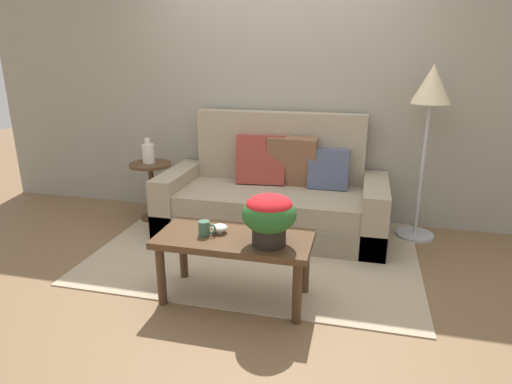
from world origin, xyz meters
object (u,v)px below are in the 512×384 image
object	(u,v)px
floor_lamp	(430,101)
table_vase	(148,153)
potted_plant	(269,215)
coffee_mug	(205,228)
coffee_table	(234,246)
side_table	(151,181)
snack_bowl	(220,228)
couch	(274,197)

from	to	relation	value
floor_lamp	table_vase	distance (m)	2.66
potted_plant	table_vase	bearing A→B (deg)	138.34
potted_plant	coffee_mug	xyz separation A→B (m)	(-0.45, 0.04, -0.15)
coffee_table	floor_lamp	distance (m)	2.14
side_table	floor_lamp	size ratio (longest dim) A/B	0.38
coffee_table	table_vase	size ratio (longest dim) A/B	4.16
side_table	coffee_mug	size ratio (longest dim) A/B	4.80
snack_bowl	coffee_table	bearing A→B (deg)	-15.90
potted_plant	coffee_mug	distance (m)	0.48
couch	side_table	size ratio (longest dim) A/B	3.52
floor_lamp	potted_plant	size ratio (longest dim) A/B	4.49
coffee_table	side_table	world-z (taller)	side_table
couch	coffee_table	bearing A→B (deg)	-90.42
potted_plant	coffee_mug	world-z (taller)	potted_plant
coffee_table	table_vase	bearing A→B (deg)	134.72
coffee_table	coffee_mug	bearing A→B (deg)	-170.82
potted_plant	snack_bowl	distance (m)	0.42
floor_lamp	snack_bowl	bearing A→B (deg)	-135.55
couch	side_table	world-z (taller)	couch
table_vase	side_table	bearing A→B (deg)	-26.29
side_table	floor_lamp	distance (m)	2.72
couch	snack_bowl	distance (m)	1.28
coffee_mug	table_vase	world-z (taller)	table_vase
table_vase	floor_lamp	bearing A→B (deg)	3.62
couch	side_table	distance (m)	1.27
couch	potted_plant	world-z (taller)	couch
side_table	coffee_mug	world-z (taller)	side_table
side_table	table_vase	world-z (taller)	table_vase
potted_plant	side_table	bearing A→B (deg)	138.22
couch	floor_lamp	bearing A→B (deg)	6.43
side_table	coffee_mug	distance (m)	1.68
couch	table_vase	world-z (taller)	couch
side_table	potted_plant	size ratio (longest dim) A/B	1.71
potted_plant	coffee_mug	size ratio (longest dim) A/B	2.81
floor_lamp	snack_bowl	world-z (taller)	floor_lamp
coffee_mug	snack_bowl	size ratio (longest dim) A/B	1.12
snack_bowl	table_vase	world-z (taller)	table_vase
couch	potted_plant	xyz separation A→B (m)	(0.24, -1.37, 0.35)
floor_lamp	coffee_mug	distance (m)	2.25
coffee_mug	table_vase	bearing A→B (deg)	129.21
side_table	potted_plant	xyz separation A→B (m)	(1.51, -1.35, 0.27)
snack_bowl	table_vase	distance (m)	1.71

